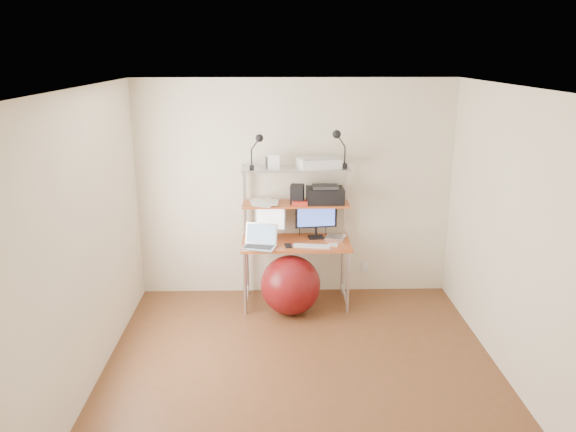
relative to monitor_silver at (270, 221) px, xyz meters
name	(u,v)px	position (x,y,z in m)	size (l,w,h in m)	color
room	(303,240)	(0.28, -1.57, 0.30)	(3.60, 3.60, 3.60)	brown
computer_desk	(296,222)	(0.28, -0.07, 0.01)	(1.20, 0.60, 1.57)	#C06025
wall_outlet	(366,266)	(1.13, 0.21, -0.65)	(0.08, 0.01, 0.12)	silver
monitor_silver	(270,221)	(0.00, 0.00, 0.00)	(0.35, 0.16, 0.40)	#A5A6AA
monitor_black	(316,217)	(0.52, 0.01, 0.03)	(0.47, 0.15, 0.47)	black
laptop	(260,242)	(-0.11, -0.28, -0.16)	(0.42, 0.37, 0.31)	silver
keyboard	(312,246)	(0.45, -0.29, -0.20)	(0.40, 0.11, 0.01)	silver
mouse	(333,245)	(0.68, -0.28, -0.20)	(0.09, 0.06, 0.03)	silver
mac_mini	(336,238)	(0.73, -0.06, -0.19)	(0.20, 0.20, 0.04)	silver
phone	(288,246)	(0.19, -0.28, -0.20)	(0.07, 0.14, 0.01)	black
printer	(325,195)	(0.61, 0.00, 0.29)	(0.41, 0.28, 0.20)	black
nas_cube	(297,194)	(0.30, -0.02, 0.31)	(0.14, 0.14, 0.21)	black
red_box	(300,203)	(0.32, -0.09, 0.23)	(0.17, 0.11, 0.05)	red
scanner	(319,162)	(0.54, 0.01, 0.66)	(0.50, 0.38, 0.12)	silver
box_white	(274,161)	(0.05, -0.02, 0.68)	(0.13, 0.11, 0.15)	silver
box_grey	(271,162)	(0.02, 0.02, 0.66)	(0.11, 0.11, 0.11)	#2E2F31
clip_lamp_left	(258,144)	(-0.12, -0.11, 0.88)	(0.15, 0.09, 0.38)	black
clip_lamp_right	(338,141)	(0.74, -0.06, 0.91)	(0.17, 0.09, 0.42)	black
exercise_ball	(290,285)	(0.22, -0.38, -0.62)	(0.65, 0.65, 0.65)	#680F0B
paper_stack	(264,202)	(-0.07, 0.00, 0.21)	(0.34, 0.41, 0.02)	white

